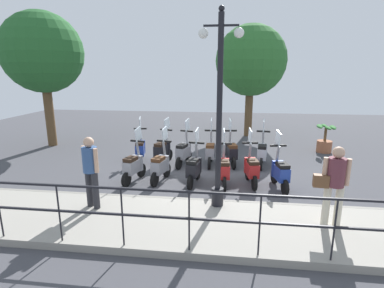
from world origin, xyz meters
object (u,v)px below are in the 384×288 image
pedestrian_with_bag (334,181)px  scooter_far_3 (184,152)px  scooter_near_3 (194,168)px  scooter_far_5 (140,149)px  scooter_far_1 (231,152)px  scooter_near_0 (280,172)px  scooter_near_2 (224,169)px  scooter_near_4 (161,165)px  pedestrian_distant (91,167)px  tree_distant (251,61)px  scooter_far_2 (210,151)px  scooter_near_1 (251,168)px  scooter_far_0 (262,152)px  scooter_near_5 (134,165)px  scooter_far_4 (163,150)px  tree_large (43,53)px  lamp_post_near (219,124)px  potted_palm (325,141)px

pedestrian_with_bag → scooter_far_3: pedestrian_with_bag is taller
scooter_near_3 → scooter_far_5: size_ratio=1.00×
scooter_far_1 → scooter_near_3: bearing=139.2°
scooter_near_0 → scooter_far_5: bearing=56.0°
scooter_near_2 → scooter_near_4: bearing=82.4°
scooter_near_4 → scooter_far_3: bearing=-3.5°
pedestrian_distant → scooter_far_3: size_ratio=1.03×
scooter_near_4 → scooter_near_2: bearing=-81.2°
scooter_far_5 → tree_distant: bearing=-50.5°
scooter_near_3 → scooter_far_2: 1.83m
scooter_far_1 → pedestrian_distant: bearing=130.0°
tree_distant → scooter_far_2: tree_distant is taller
scooter_near_1 → scooter_far_0: bearing=-24.2°
scooter_near_2 → scooter_near_3: bearing=85.4°
scooter_far_0 → scooter_far_3: 2.58m
scooter_near_5 → scooter_far_4: bearing=-1.1°
scooter_far_3 → scooter_near_0: bearing=-106.2°
pedestrian_with_bag → tree_large: tree_large is taller
lamp_post_near → pedestrian_with_bag: bearing=-106.2°
potted_palm → scooter_near_0: scooter_near_0 is taller
scooter_near_5 → scooter_far_2: (1.80, -2.06, 0.00)m
lamp_post_near → tree_large: size_ratio=0.78×
scooter_far_4 → tree_distant: bearing=-14.4°
tree_large → scooter_near_3: size_ratio=3.48×
tree_large → scooter_far_5: bearing=-113.1°
scooter_near_1 → scooter_far_5: (1.66, 3.65, 0.00)m
tree_large → scooter_far_4: (-1.95, -5.20, -3.27)m
scooter_near_0 → scooter_near_1: 0.77m
pedestrian_with_bag → scooter_near_2: size_ratio=1.03×
scooter_near_0 → scooter_far_4: size_ratio=1.00×
scooter_far_3 → scooter_far_4: 0.75m
scooter_far_1 → scooter_near_5: bearing=112.2°
pedestrian_with_bag → scooter_near_2: 3.10m
lamp_post_near → scooter_near_1: lamp_post_near is taller
scooter_near_2 → scooter_far_5: 3.43m
scooter_near_5 → lamp_post_near: bearing=-109.5°
scooter_near_5 → pedestrian_with_bag: bearing=-102.3°
pedestrian_distant → scooter_far_4: pedestrian_distant is taller
pedestrian_distant → scooter_near_1: 4.23m
scooter_near_4 → scooter_far_4: bearing=22.8°
lamp_post_near → scooter_near_2: size_ratio=2.71×
scooter_near_5 → pedestrian_distant: bearing=-175.0°
potted_palm → scooter_near_3: 6.10m
tree_distant → scooter_near_3: tree_distant is taller
pedestrian_distant → scooter_near_5: bearing=-160.8°
scooter_near_0 → scooter_far_3: same height
lamp_post_near → scooter_near_5: (1.56, 2.44, -1.51)m
lamp_post_near → scooter_far_5: lamp_post_near is taller
pedestrian_with_bag → scooter_near_3: pedestrian_with_bag is taller
tree_large → tree_distant: size_ratio=1.04×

